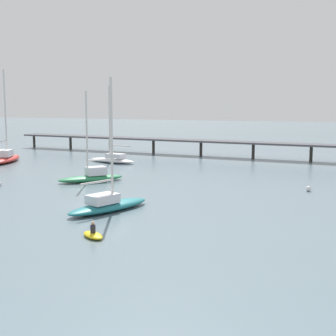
% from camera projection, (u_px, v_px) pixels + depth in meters
% --- Properties ---
extents(ground_plane, '(400.00, 400.00, 0.00)m').
position_uv_depth(ground_plane, '(110.00, 204.00, 43.69)').
color(ground_plane, slate).
extents(pier, '(85.56, 9.11, 7.65)m').
position_uv_depth(pier, '(334.00, 139.00, 72.85)').
color(pier, '#4C4C51').
rests_on(pier, ground_plane).
extents(sailboat_teal, '(5.11, 8.78, 11.30)m').
position_uv_depth(sailboat_teal, '(108.00, 203.00, 40.62)').
color(sailboat_teal, '#1E727A').
rests_on(sailboat_teal, ground_plane).
extents(sailboat_white, '(8.63, 4.02, 11.75)m').
position_uv_depth(sailboat_white, '(113.00, 158.00, 73.33)').
color(sailboat_white, white).
rests_on(sailboat_white, ground_plane).
extents(sailboat_red, '(6.48, 10.26, 14.21)m').
position_uv_depth(sailboat_red, '(6.00, 157.00, 73.90)').
color(sailboat_red, red).
rests_on(sailboat_red, ground_plane).
extents(sailboat_green, '(6.83, 7.39, 10.50)m').
position_uv_depth(sailboat_green, '(92.00, 176.00, 55.79)').
color(sailboat_green, '#287F4C').
rests_on(sailboat_green, ground_plane).
extents(dinghy_yellow, '(2.38, 2.05, 1.14)m').
position_uv_depth(dinghy_yellow, '(93.00, 234.00, 32.66)').
color(dinghy_yellow, yellow).
rests_on(dinghy_yellow, ground_plane).
extents(mooring_buoy_mid, '(0.57, 0.57, 0.57)m').
position_uv_depth(mooring_buoy_mid, '(308.00, 189.00, 49.70)').
color(mooring_buoy_mid, silver).
rests_on(mooring_buoy_mid, ground_plane).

